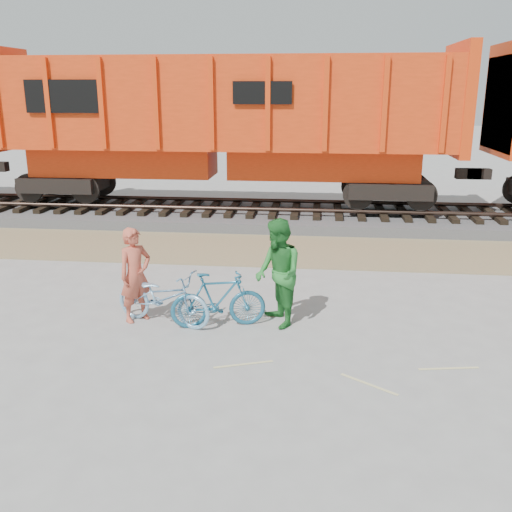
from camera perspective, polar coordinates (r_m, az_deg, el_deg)
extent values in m
plane|color=#9E9E99|center=(9.26, 5.62, -8.82)|extent=(120.00, 120.00, 0.00)
cube|color=#9C8861|center=(14.43, 5.95, 0.49)|extent=(120.00, 3.00, 0.02)
cube|color=slate|center=(17.79, 6.07, 3.97)|extent=(120.00, 4.00, 0.30)
cube|color=black|center=(18.91, -14.08, 4.96)|extent=(0.22, 2.60, 0.12)
cube|color=black|center=(17.75, 6.09, 4.64)|extent=(0.22, 2.60, 0.12)
cylinder|color=#382821|center=(17.02, 6.09, 4.55)|extent=(120.00, 0.12, 0.12)
cylinder|color=#382821|center=(18.43, 6.12, 5.45)|extent=(120.00, 0.12, 0.12)
cube|color=black|center=(17.89, -3.39, 6.68)|extent=(11.20, 2.20, 0.80)
cube|color=#E63E10|center=(17.77, -3.44, 9.39)|extent=(11.76, 1.65, 0.90)
cube|color=#E63E10|center=(17.64, -3.53, 15.04)|extent=(14.00, 3.00, 2.60)
cube|color=red|center=(19.97, -23.95, 14.15)|extent=(0.30, 3.06, 3.10)
cube|color=red|center=(17.82, 19.50, 14.51)|extent=(0.30, 3.06, 3.10)
cube|color=black|center=(17.36, -18.77, 14.88)|extent=(2.20, 0.04, 0.90)
cube|color=red|center=(18.15, 23.62, 14.11)|extent=(0.30, 3.06, 3.10)
imported|color=#85B8DC|center=(9.97, -9.29, -4.10)|extent=(1.93, 1.16, 0.96)
imported|color=#1F6384|center=(9.72, -3.80, -4.40)|extent=(1.69, 0.86, 0.98)
imported|color=#C5543D|center=(10.09, -11.97, -1.86)|extent=(0.70, 0.72, 1.67)
imported|color=#26782D|center=(9.64, 2.22, -1.75)|extent=(1.02, 1.12, 1.86)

